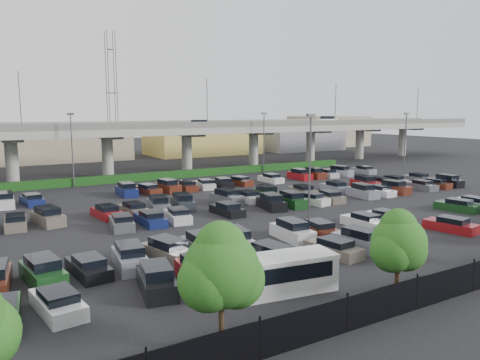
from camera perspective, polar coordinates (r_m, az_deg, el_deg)
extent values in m
plane|color=black|center=(53.52, 2.95, -2.97)|extent=(280.00, 280.00, 0.00)
cube|color=gray|center=(81.08, -9.78, 5.95)|extent=(150.00, 13.00, 1.10)
cube|color=#5C5D58|center=(75.25, -8.06, 6.61)|extent=(150.00, 0.50, 1.00)
cube|color=#5C5D58|center=(86.90, -11.30, 6.76)|extent=(150.00, 0.50, 1.00)
cylinder|color=gray|center=(76.14, -26.06, 2.13)|extent=(1.80, 1.80, 6.70)
cube|color=#5C5D58|center=(75.90, -26.22, 4.49)|extent=(2.60, 9.75, 0.50)
cylinder|color=gray|center=(78.54, -15.84, 2.83)|extent=(1.80, 1.80, 6.70)
cube|color=#5C5D58|center=(78.32, -15.94, 5.12)|extent=(2.60, 9.75, 0.50)
cylinder|color=gray|center=(83.26, -6.50, 3.39)|extent=(1.80, 1.80, 6.70)
cube|color=#5C5D58|center=(83.05, -6.53, 5.56)|extent=(2.60, 9.75, 0.50)
cylinder|color=gray|center=(89.94, 1.66, 3.81)|extent=(1.80, 1.80, 6.70)
cube|color=#5C5D58|center=(89.74, 1.67, 5.82)|extent=(2.60, 9.75, 0.50)
cylinder|color=gray|center=(98.16, 8.58, 4.11)|extent=(1.80, 1.80, 6.70)
cube|color=#5C5D58|center=(97.98, 8.62, 5.95)|extent=(2.60, 9.75, 0.50)
cylinder|color=gray|center=(107.59, 14.37, 4.31)|extent=(1.80, 1.80, 6.70)
cube|color=#5C5D58|center=(107.43, 14.43, 5.98)|extent=(2.60, 9.75, 0.50)
cylinder|color=gray|center=(117.93, 19.18, 4.44)|extent=(1.80, 1.80, 6.70)
cube|color=#5C5D58|center=(117.78, 19.26, 5.97)|extent=(2.60, 9.75, 0.50)
cube|color=#55585D|center=(80.69, -5.02, 6.72)|extent=(4.40, 1.82, 0.82)
cube|color=black|center=(80.68, -5.02, 7.16)|extent=(2.30, 1.60, 0.50)
cube|color=white|center=(104.75, 10.57, 7.05)|extent=(4.40, 1.82, 1.05)
cube|color=black|center=(104.74, 10.59, 7.50)|extent=(2.60, 1.60, 0.65)
cylinder|color=#49494E|center=(69.83, -25.24, 8.64)|extent=(0.14, 0.14, 8.00)
cylinder|color=#49494E|center=(77.89, -4.04, 9.31)|extent=(0.14, 0.14, 8.00)
cylinder|color=#49494E|center=(93.95, 11.57, 9.00)|extent=(0.14, 0.14, 8.00)
cylinder|color=#49494E|center=(111.54, 20.81, 8.51)|extent=(0.14, 0.14, 8.00)
cube|color=#143E12|center=(75.20, -7.72, 0.69)|extent=(66.00, 1.60, 1.10)
cylinder|color=black|center=(20.93, 2.42, -18.74)|extent=(0.10, 0.10, 2.00)
cylinder|color=black|center=(23.79, 12.92, -15.48)|extent=(0.10, 0.10, 2.00)
cylinder|color=black|center=(27.27, 20.72, -12.65)|extent=(0.10, 0.10, 2.00)
cylinder|color=black|center=(31.17, 26.55, -10.34)|extent=(0.10, 0.10, 2.00)
cylinder|color=#332316|center=(21.62, -2.28, -17.54)|extent=(0.26, 0.26, 2.18)
sphere|color=#205015|center=(20.59, -2.32, -10.85)|extent=(3.39, 3.39, 3.39)
sphere|color=#205015|center=(21.25, -0.54, -11.96)|extent=(2.67, 2.67, 2.67)
sphere|color=#205015|center=(20.36, -3.89, -12.18)|extent=(2.67, 2.67, 2.67)
sphere|color=#205015|center=(20.41, -2.40, -8.16)|extent=(2.30, 2.30, 2.30)
cylinder|color=#332316|center=(28.06, 18.55, -11.99)|extent=(0.26, 0.26, 1.96)
sphere|color=#205015|center=(27.33, 18.79, -7.28)|extent=(3.04, 3.04, 3.04)
sphere|color=#205015|center=(28.07, 19.52, -8.06)|extent=(2.39, 2.39, 2.39)
sphere|color=#205015|center=(26.93, 18.05, -8.20)|extent=(2.39, 2.39, 2.39)
sphere|color=#205015|center=(27.22, 18.74, -5.45)|extent=(2.06, 2.06, 2.06)
cube|color=silver|center=(27.98, 4.74, -11.59)|extent=(7.06, 3.21, 1.98)
cube|color=black|center=(27.82, 4.75, -10.68)|extent=(6.13, 3.13, 0.90)
cube|color=silver|center=(27.62, 4.77, -9.44)|extent=(7.16, 3.31, 0.24)
cube|color=#18431B|center=(27.03, -27.26, -14.59)|extent=(2.38, 4.60, 0.82)
cube|color=white|center=(27.27, -21.32, -14.01)|extent=(2.36, 4.59, 0.82)
cube|color=black|center=(26.86, -21.32, -12.92)|extent=(1.88, 2.48, 0.50)
cube|color=black|center=(28.52, -10.14, -12.30)|extent=(2.65, 4.67, 1.05)
cube|color=black|center=(28.24, -10.18, -10.75)|extent=(2.08, 2.86, 0.65)
cube|color=maroon|center=(29.53, -5.05, -11.47)|extent=(2.29, 4.57, 1.05)
cube|color=black|center=(29.26, -5.07, -9.96)|extent=(1.87, 2.76, 0.65)
cube|color=white|center=(30.79, -0.35, -10.82)|extent=(2.53, 4.64, 0.82)
cube|color=black|center=(30.43, -0.16, -9.80)|extent=(1.97, 2.54, 0.50)
cube|color=gray|center=(32.16, 3.93, -9.77)|extent=(2.41, 4.61, 1.05)
cube|color=black|center=(31.92, 3.95, -8.37)|extent=(1.94, 2.80, 0.65)
cube|color=#6C6255|center=(35.50, 11.32, -8.36)|extent=(2.37, 4.60, 0.82)
cube|color=black|center=(35.18, 11.57, -7.45)|extent=(1.88, 2.49, 0.50)
cube|color=gray|center=(37.31, 14.48, -7.45)|extent=(2.35, 4.59, 1.05)
cube|color=black|center=(37.10, 14.53, -6.23)|extent=(1.91, 2.78, 0.65)
cube|color=white|center=(39.29, 17.32, -6.94)|extent=(2.09, 4.51, 0.82)
cube|color=black|center=(39.00, 17.58, -6.10)|extent=(1.74, 2.40, 0.50)
cube|color=maroon|center=(45.63, 24.28, -5.19)|extent=(2.57, 4.65, 0.82)
cube|color=black|center=(45.39, 24.53, -4.46)|extent=(1.98, 2.55, 0.50)
cube|color=#18431B|center=(31.89, -22.89, -10.60)|extent=(2.36, 4.59, 1.05)
cube|color=black|center=(31.64, -22.97, -9.19)|extent=(1.91, 2.78, 0.65)
cube|color=black|center=(32.37, -17.98, -10.27)|extent=(2.20, 4.54, 0.82)
cube|color=black|center=(31.99, -17.95, -9.31)|extent=(1.80, 2.43, 0.50)
cube|color=gray|center=(33.00, -13.28, -9.51)|extent=(2.35, 4.59, 1.05)
cube|color=black|center=(32.76, -13.33, -8.14)|extent=(1.91, 2.78, 0.65)
cube|color=#6C6255|center=(33.87, -8.79, -8.91)|extent=(2.78, 4.70, 1.05)
cube|color=black|center=(33.64, -8.82, -7.57)|extent=(2.16, 2.90, 0.65)
cube|color=#55585D|center=(34.94, -4.57, -8.29)|extent=(1.91, 4.44, 1.05)
cube|color=black|center=(34.72, -4.59, -6.99)|extent=(1.65, 2.63, 0.65)
cube|color=silver|center=(36.19, -0.63, -7.67)|extent=(2.40, 4.61, 1.05)
cube|color=black|center=(35.97, -0.63, -6.41)|extent=(1.94, 2.79, 0.65)
cube|color=white|center=(39.15, 6.38, -6.48)|extent=(2.13, 4.52, 1.05)
cube|color=black|center=(38.95, 6.40, -5.31)|extent=(1.78, 2.71, 0.65)
cube|color=#572417|center=(40.86, 9.47, -6.08)|extent=(2.36, 4.59, 0.82)
cube|color=black|center=(40.56, 9.67, -5.27)|extent=(1.88, 2.48, 0.50)
cube|color=white|center=(44.53, 14.89, -5.04)|extent=(1.92, 4.44, 0.82)
cube|color=black|center=(44.26, 15.11, -4.29)|extent=(1.65, 2.34, 0.50)
cube|color=white|center=(46.51, 17.26, -4.57)|extent=(2.25, 4.56, 0.82)
cube|color=black|center=(46.25, 17.48, -3.85)|extent=(1.82, 2.45, 0.50)
cube|color=#18431B|center=(55.07, 24.95, -3.00)|extent=(2.62, 4.66, 0.82)
cube|color=black|center=(54.85, 25.16, -2.38)|extent=(2.01, 2.56, 0.50)
cube|color=white|center=(57.34, 26.50, -2.67)|extent=(1.90, 4.43, 0.82)
cube|color=black|center=(57.13, 26.71, -2.08)|extent=(1.65, 2.33, 0.50)
cube|color=#55585D|center=(43.95, -14.24, -5.19)|extent=(2.50, 4.63, 0.82)
cube|color=black|center=(43.62, -14.20, -4.44)|extent=(1.95, 2.53, 0.50)
cube|color=navy|center=(44.78, -10.86, -4.83)|extent=(1.87, 4.42, 0.82)
cube|color=black|center=(44.46, -10.79, -4.09)|extent=(1.63, 2.32, 0.50)
cube|color=white|center=(45.76, -7.62, -4.47)|extent=(2.47, 4.63, 0.82)
cube|color=black|center=(45.45, -7.53, -3.74)|extent=(1.93, 2.52, 0.50)
cube|color=black|center=(48.14, -1.59, -3.75)|extent=(2.00, 4.47, 0.82)
cube|color=black|center=(47.84, -1.47, -3.06)|extent=(1.70, 2.36, 0.50)
cube|color=black|center=(50.97, 3.82, -2.95)|extent=(2.58, 4.65, 1.05)
cube|color=black|center=(50.82, 3.83, -2.04)|extent=(2.04, 2.84, 0.65)
cube|color=#18431B|center=(52.56, 6.28, -2.64)|extent=(2.22, 4.55, 1.05)
cube|color=black|center=(52.41, 6.30, -1.76)|extent=(1.84, 2.74, 0.65)
cube|color=white|center=(54.27, 8.60, -2.46)|extent=(2.73, 4.69, 0.82)
cube|color=black|center=(54.00, 8.75, -1.83)|extent=(2.06, 2.59, 0.50)
cube|color=#6C6255|center=(56.03, 10.77, -2.17)|extent=(2.38, 4.60, 0.82)
cube|color=black|center=(55.77, 10.93, -1.56)|extent=(1.89, 2.49, 0.50)
cube|color=gray|center=(59.77, 14.72, -1.53)|extent=(2.26, 4.56, 1.05)
cube|color=black|center=(59.63, 14.75, -0.75)|extent=(1.86, 2.75, 0.65)
cube|color=white|center=(61.76, 16.51, -1.39)|extent=(1.86, 4.42, 0.82)
cube|color=black|center=(61.53, 16.67, -0.84)|extent=(1.62, 2.31, 0.50)
cube|color=#572417|center=(63.78, 18.19, -1.06)|extent=(2.20, 4.54, 1.05)
cube|color=black|center=(63.65, 18.22, -0.33)|extent=(1.82, 2.73, 0.65)
cube|color=#55585D|center=(68.01, 21.23, -0.74)|extent=(2.14, 4.52, 0.82)
cube|color=black|center=(67.80, 21.39, -0.24)|extent=(1.77, 2.41, 0.50)
cube|color=#572417|center=(70.19, 22.61, -0.55)|extent=(2.31, 4.58, 0.82)
cube|color=black|center=(69.98, 22.77, -0.06)|extent=(1.85, 2.47, 0.50)
cube|color=black|center=(72.38, 23.91, -0.28)|extent=(1.92, 4.44, 1.05)
cube|color=black|center=(72.27, 23.95, 0.36)|extent=(1.66, 2.64, 0.65)
cube|color=#6C6255|center=(47.29, -25.67, -4.82)|extent=(2.22, 4.55, 0.82)
cube|color=black|center=(46.96, -25.70, -4.12)|extent=(1.81, 2.44, 0.50)
cube|color=#6C6255|center=(47.56, -22.38, -4.40)|extent=(2.65, 4.67, 1.05)
cube|color=black|center=(47.40, -22.43, -3.43)|extent=(2.08, 2.86, 0.65)
cube|color=maroon|center=(48.65, -15.95, -3.95)|extent=(2.31, 4.58, 0.82)
cube|color=black|center=(48.33, -15.92, -3.26)|extent=(1.85, 2.47, 0.50)
cube|color=#6C6255|center=(49.40, -12.86, -3.65)|extent=(2.13, 4.52, 0.82)
cube|color=black|center=(49.09, -12.82, -2.97)|extent=(1.76, 2.41, 0.50)
cube|color=#55585D|center=(50.27, -9.89, -3.22)|extent=(2.58, 4.65, 1.05)
cube|color=black|center=(50.11, -9.91, -2.30)|extent=(2.04, 2.84, 0.65)
cube|color=#2A2F36|center=(51.29, -7.02, -2.92)|extent=(2.55, 4.65, 1.05)
cube|color=black|center=(51.14, -7.03, -2.02)|extent=(2.03, 2.84, 0.65)
cube|color=#55585D|center=(53.71, -1.64, -2.35)|extent=(2.36, 4.59, 1.05)
cube|color=black|center=(53.56, -1.65, -1.49)|extent=(1.92, 2.78, 0.65)
cube|color=white|center=(55.10, 0.85, -2.20)|extent=(1.84, 4.41, 0.82)
cube|color=black|center=(54.82, 0.96, -1.58)|extent=(1.61, 2.31, 0.50)
cube|color=#18431B|center=(56.55, 3.22, -1.81)|extent=(2.38, 4.60, 1.05)
cube|color=black|center=(56.41, 3.23, -0.99)|extent=(1.93, 2.79, 0.65)
cube|color=#6C6255|center=(59.79, 7.59, -1.43)|extent=(2.33, 4.58, 0.82)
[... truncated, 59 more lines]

